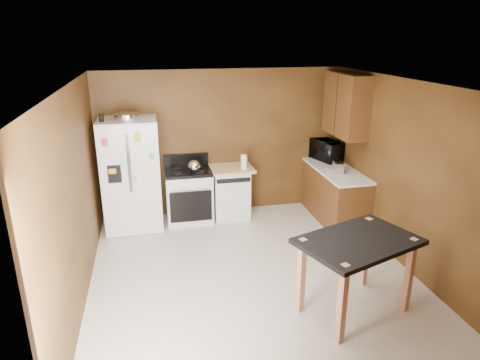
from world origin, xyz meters
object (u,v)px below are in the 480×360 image
object	(u,v)px
pen_cup	(101,118)
gas_range	(189,195)
island	(358,251)
green_canister	(245,162)
dishwasher	(230,191)
toaster	(338,167)
paper_towel	(244,162)
refrigerator	(131,175)
kettle	(194,166)
roasting_pan	(126,116)
microwave	(326,151)

from	to	relation	value
pen_cup	gas_range	distance (m)	1.89
pen_cup	island	size ratio (longest dim) A/B	0.07
green_canister	dishwasher	world-z (taller)	green_canister
toaster	dishwasher	xyz separation A→B (m)	(-1.67, 0.65, -0.53)
paper_towel	refrigerator	xyz separation A→B (m)	(-1.84, 0.05, -0.11)
pen_cup	refrigerator	size ratio (longest dim) A/B	0.06
kettle	dishwasher	bearing A→B (deg)	15.11
refrigerator	dishwasher	xyz separation A→B (m)	(1.63, 0.09, -0.45)
roasting_pan	island	bearing A→B (deg)	-48.84
green_canister	toaster	size ratio (longest dim) A/B	0.51
kettle	dishwasher	xyz separation A→B (m)	(0.63, 0.17, -0.55)
microwave	island	xyz separation A→B (m)	(-0.89, -3.03, -0.29)
kettle	refrigerator	xyz separation A→B (m)	(-1.00, 0.08, -0.10)
microwave	pen_cup	bearing A→B (deg)	76.63
paper_towel	island	world-z (taller)	paper_towel
pen_cup	refrigerator	xyz separation A→B (m)	(0.35, 0.12, -0.96)
roasting_pan	refrigerator	size ratio (longest dim) A/B	0.21
roasting_pan	green_canister	xyz separation A→B (m)	(1.90, 0.19, -0.90)
dishwasher	island	size ratio (longest dim) A/B	0.60
paper_towel	green_canister	distance (m)	0.24
pen_cup	roasting_pan	bearing A→B (deg)	16.14
refrigerator	island	size ratio (longest dim) A/B	1.21
refrigerator	gas_range	bearing A→B (deg)	3.81
paper_towel	microwave	size ratio (longest dim) A/B	0.42
pen_cup	kettle	world-z (taller)	pen_cup
toaster	island	bearing A→B (deg)	-96.28
toaster	refrigerator	distance (m)	3.35
toaster	dishwasher	bearing A→B (deg)	171.47
toaster	island	xyz separation A→B (m)	(-0.80, -2.31, -0.21)
paper_towel	toaster	size ratio (longest dim) A/B	1.07
paper_towel	dishwasher	xyz separation A→B (m)	(-0.21, 0.14, -0.56)
microwave	island	distance (m)	3.18
toaster	dishwasher	size ratio (longest dim) A/B	0.26
paper_towel	microwave	distance (m)	1.57
island	green_canister	bearing A→B (deg)	101.12
kettle	toaster	size ratio (longest dim) A/B	0.89
paper_towel	dishwasher	distance (m)	0.62
pen_cup	island	xyz separation A→B (m)	(2.86, -2.76, -1.08)
refrigerator	island	distance (m)	3.82
gas_range	dishwasher	size ratio (longest dim) A/B	1.24
pen_cup	island	distance (m)	4.11
kettle	gas_range	world-z (taller)	kettle
island	pen_cup	bearing A→B (deg)	136.02
green_canister	toaster	distance (m)	1.58
microwave	dishwasher	xyz separation A→B (m)	(-1.76, -0.07, -0.61)
roasting_pan	island	distance (m)	3.95
roasting_pan	pen_cup	world-z (taller)	pen_cup
kettle	dishwasher	distance (m)	0.85
pen_cup	microwave	size ratio (longest dim) A/B	0.19
paper_towel	refrigerator	distance (m)	1.85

